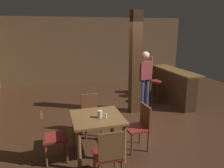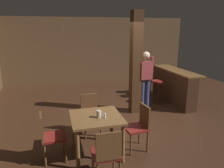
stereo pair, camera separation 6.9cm
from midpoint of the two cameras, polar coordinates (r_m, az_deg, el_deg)
ground_plane at (r=5.83m, az=5.31°, el=-9.31°), size 10.80×10.80×0.00m
wall_back at (r=9.73m, az=-3.73°, el=8.77°), size 8.00×0.10×2.80m
pillar at (r=6.05m, az=6.56°, el=5.37°), size 0.28×0.28×2.80m
dining_table at (r=4.10m, az=-3.65°, el=-10.11°), size 0.93×0.93×0.77m
chair_east at (r=4.35m, az=7.57°, el=-10.53°), size 0.45×0.45×0.89m
chair_south at (r=3.44m, az=-0.74°, el=-17.63°), size 0.42×0.42×0.89m
chair_north at (r=4.96m, az=-5.29°, el=-7.31°), size 0.44×0.44×0.89m
chair_west at (r=4.10m, az=-15.61°, el=-12.60°), size 0.45×0.45×0.89m
napkin_cup at (r=3.96m, az=-2.96°, el=-7.85°), size 0.09×0.09×0.13m
salt_shaker at (r=3.94m, az=-1.35°, el=-8.28°), size 0.03×0.03×0.09m
standing_person at (r=6.18m, az=8.99°, el=1.73°), size 0.47×0.23×1.72m
bar_counter at (r=7.35m, az=15.81°, el=-0.40°), size 0.56×2.18×1.04m
bar_stool_near at (r=7.03m, az=11.97°, el=-0.61°), size 0.35×0.35×0.74m
bar_stool_mid at (r=7.56m, az=9.62°, el=0.53°), size 0.37×0.37×0.73m
bar_stool_far at (r=8.03m, az=8.12°, el=1.42°), size 0.34×0.34×0.75m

